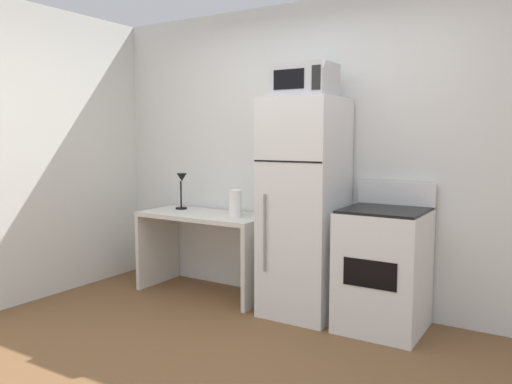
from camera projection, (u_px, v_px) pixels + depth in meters
name	position (u px, v px, depth m)	size (l,w,h in m)	color
ground_plane	(201.00, 376.00, 3.08)	(12.00, 12.00, 0.00)	brown
wall_back_white	(320.00, 154.00, 4.37)	(5.00, 0.10, 2.60)	silver
desk	(206.00, 237.00, 4.67)	(1.23, 0.57, 0.75)	silver
desk_lamp	(182.00, 185.00, 4.86)	(0.14, 0.12, 0.35)	black
coffee_mug	(237.00, 209.00, 4.57)	(0.08, 0.08, 0.10)	white
paper_towel_roll	(235.00, 203.00, 4.42)	(0.11, 0.11, 0.24)	white
refrigerator	(304.00, 208.00, 4.09)	(0.59, 0.63, 1.76)	white
microwave	(304.00, 81.00, 3.96)	(0.46, 0.35, 0.26)	#B7B7BC
oven_range	(383.00, 268.00, 3.79)	(0.60, 0.61, 1.10)	white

